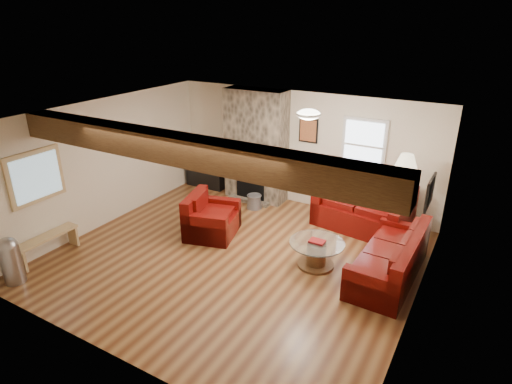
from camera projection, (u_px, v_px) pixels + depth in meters
room at (233, 192)px, 7.07m from camera, size 8.00×8.00×8.00m
oak_beam at (181, 149)px, 5.66m from camera, size 6.00×0.36×0.38m
chimney_breast at (256, 147)px, 9.53m from camera, size 1.40×0.67×2.50m
back_window at (364, 145)px, 8.50m from camera, size 0.90×0.08×1.10m
hatch_window at (36, 177)px, 7.15m from camera, size 0.08×1.00×0.90m
ceiling_dome at (309, 116)px, 6.92m from camera, size 0.40×0.40×0.18m
artwork_back at (308, 130)px, 9.00m from camera, size 0.42×0.06×0.52m
artwork_right at (429, 192)px, 5.76m from camera, size 0.06×0.55×0.42m
sofa_three at (389, 256)px, 6.85m from camera, size 0.90×2.04×0.78m
loveseat at (363, 206)px, 8.43m from camera, size 1.91×1.26×0.95m
armchair_red at (212, 215)px, 8.19m from camera, size 1.11×1.20×0.81m
coffee_table at (316, 254)px, 7.21m from camera, size 0.93×0.93×0.48m
tv_cabinet at (207, 176)px, 10.59m from camera, size 1.00×0.40×0.50m
television at (206, 158)px, 10.40m from camera, size 0.80×0.10×0.46m
floor_lamp at (406, 168)px, 7.60m from camera, size 0.43×0.43×1.69m
pine_bench at (48, 246)px, 7.48m from camera, size 0.26×1.11×0.42m
pedal_bin at (11, 260)px, 6.71m from camera, size 0.34×0.34×0.79m
coal_bucket at (254, 201)px, 9.40m from camera, size 0.34×0.34×0.32m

